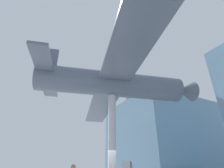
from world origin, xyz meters
TOP-DOWN VIEW (x-y plane):
  - glass_pavilion_left at (-8.63, 13.45)m, footprint 10.95×14.02m
  - support_pylon_central at (0.00, 0.00)m, footprint 0.49×0.49m
  - suspended_airplane at (0.07, 0.23)m, footprint 21.05×12.20m

SIDE VIEW (x-z plane):
  - support_pylon_central at x=0.00m, z-range 0.00..6.01m
  - glass_pavilion_left at x=-8.63m, z-range -0.29..9.94m
  - suspended_airplane at x=0.07m, z-range 5.31..8.48m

